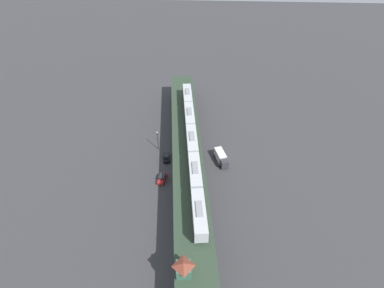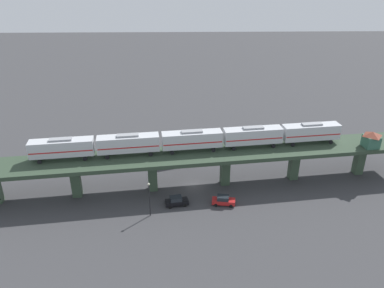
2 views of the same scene
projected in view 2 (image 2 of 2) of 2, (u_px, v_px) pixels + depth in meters
name	position (u px, v px, depth m)	size (l,w,h in m)	color
ground_plane	(194.00, 186.00, 77.95)	(400.00, 400.00, 0.00)	#38383A
elevated_viaduct	(193.00, 158.00, 75.12)	(19.69, 92.33, 7.57)	#2C3D2C
subway_train	(192.00, 139.00, 74.81)	(10.49, 62.27, 4.45)	silver
signal_hut	(371.00, 139.00, 76.70)	(3.59, 3.59, 3.40)	#33604C
street_car_black	(176.00, 201.00, 71.31)	(2.59, 4.66, 1.89)	black
street_car_red	(223.00, 200.00, 71.52)	(2.41, 4.60, 1.89)	#AD1E1E
delivery_truck	(177.00, 157.00, 86.15)	(4.48, 7.54, 3.20)	#333338
street_lamp	(149.00, 197.00, 67.00)	(0.44, 0.44, 6.94)	black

